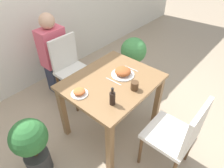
{
  "coord_description": "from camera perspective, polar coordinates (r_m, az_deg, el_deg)",
  "views": [
    {
      "loc": [
        -1.24,
        -1.07,
        2.0
      ],
      "look_at": [
        0.0,
        0.0,
        0.69
      ],
      "focal_mm": 32.0,
      "sensor_mm": 36.0,
      "label": 1
    }
  ],
  "objects": [
    {
      "name": "food_plate",
      "position": [
        2.12,
        3.13,
        3.44
      ],
      "size": [
        0.25,
        0.25,
        0.09
      ],
      "color": "white",
      "rests_on": "dining_table"
    },
    {
      "name": "chair_far",
      "position": [
        2.72,
        -11.68,
        4.9
      ],
      "size": [
        0.42,
        0.42,
        0.91
      ],
      "color": "silver",
      "rests_on": "ground_plane"
    },
    {
      "name": "side_plate",
      "position": [
        1.91,
        -9.3,
        -2.33
      ],
      "size": [
        0.16,
        0.16,
        0.06
      ],
      "color": "white",
      "rests_on": "dining_table"
    },
    {
      "name": "ground_plane",
      "position": [
        2.58,
        -0.0,
        -11.96
      ],
      "size": [
        16.0,
        16.0,
        0.0
      ],
      "primitive_type": "plane",
      "color": "tan"
    },
    {
      "name": "potted_plant_left",
      "position": [
        2.05,
        -21.92,
        -15.82
      ],
      "size": [
        0.34,
        0.34,
        0.7
      ],
      "color": "#333333",
      "rests_on": "ground_plane"
    },
    {
      "name": "chair_near",
      "position": [
        1.95,
        18.45,
        -13.44
      ],
      "size": [
        0.42,
        0.42,
        0.91
      ],
      "rotation": [
        0.0,
        0.0,
        3.14
      ],
      "color": "silver",
      "rests_on": "ground_plane"
    },
    {
      "name": "potted_plant_right",
      "position": [
        2.95,
        6.09,
        8.07
      ],
      "size": [
        0.37,
        0.37,
        0.78
      ],
      "color": "#333333",
      "rests_on": "ground_plane"
    },
    {
      "name": "drink_cup",
      "position": [
        1.94,
        6.47,
        -0.48
      ],
      "size": [
        0.08,
        0.08,
        0.09
      ],
      "color": "#4C331E",
      "rests_on": "dining_table"
    },
    {
      "name": "person_figure",
      "position": [
        2.91,
        -16.24,
        7.85
      ],
      "size": [
        0.34,
        0.22,
        1.17
      ],
      "color": "#2D3347",
      "rests_on": "ground_plane"
    },
    {
      "name": "sauce_bottle",
      "position": [
        1.76,
        0.12,
        -3.96
      ],
      "size": [
        0.05,
        0.05,
        0.19
      ],
      "color": "black",
      "rests_on": "dining_table"
    },
    {
      "name": "spoon_utensil",
      "position": [
        2.25,
        5.53,
        4.38
      ],
      "size": [
        0.02,
        0.18,
        0.0
      ],
      "rotation": [
        0.0,
        0.0,
        1.61
      ],
      "color": "silver",
      "rests_on": "dining_table"
    },
    {
      "name": "dining_table",
      "position": [
        2.14,
        -0.0,
        -1.39
      ],
      "size": [
        0.96,
        0.8,
        0.74
      ],
      "color": "olive",
      "rests_on": "ground_plane"
    },
    {
      "name": "fork_utensil",
      "position": [
        2.05,
        0.42,
        0.76
      ],
      "size": [
        0.02,
        0.2,
        0.0
      ],
      "rotation": [
        0.0,
        0.0,
        1.61
      ],
      "color": "silver",
      "rests_on": "dining_table"
    }
  ]
}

